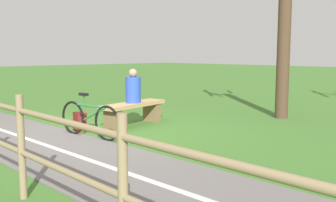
% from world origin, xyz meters
% --- Properties ---
extents(ground_plane, '(80.00, 80.00, 0.00)m').
position_xyz_m(ground_plane, '(0.00, 0.00, 0.00)').
color(ground_plane, '#3D6B28').
extents(path_centre_line, '(0.95, 31.99, 0.00)m').
position_xyz_m(path_centre_line, '(1.35, 4.00, 0.02)').
color(path_centre_line, silver).
rests_on(path_centre_line, paved_path).
extents(bench, '(1.77, 0.75, 0.51)m').
position_xyz_m(bench, '(-0.84, -0.06, 0.35)').
color(bench, '#A88456').
rests_on(bench, ground_plane).
extents(person_seated, '(0.39, 0.39, 0.74)m').
position_xyz_m(person_seated, '(-0.83, -0.06, 0.83)').
color(person_seated, '#2847B7').
rests_on(person_seated, bench).
extents(bicycle, '(0.26, 1.63, 0.84)m').
position_xyz_m(bicycle, '(0.53, 0.31, 0.35)').
color(bicycle, black).
rests_on(bicycle, ground_plane).
extents(backpack, '(0.27, 0.32, 0.38)m').
position_xyz_m(backpack, '(0.33, -0.39, 0.19)').
color(backpack, maroon).
rests_on(backpack, ground_plane).
extents(tree_far_right, '(1.46, 1.59, 4.80)m').
position_xyz_m(tree_far_right, '(-4.07, 1.65, 2.15)').
color(tree_far_right, '#473323').
rests_on(tree_far_right, ground_plane).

